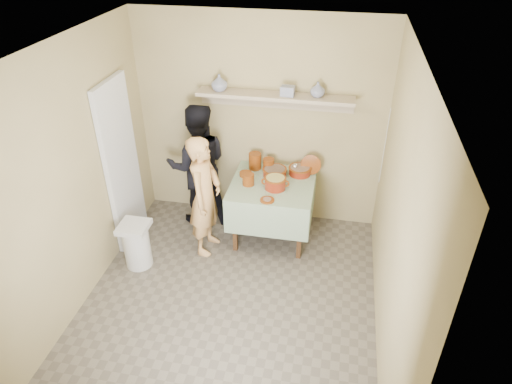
% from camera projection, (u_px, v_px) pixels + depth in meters
% --- Properties ---
extents(ground, '(3.50, 3.50, 0.00)m').
position_uv_depth(ground, '(228.00, 305.00, 4.75)').
color(ground, '#61584C').
rests_on(ground, ground).
extents(tile_panel, '(0.06, 0.70, 2.00)m').
position_uv_depth(tile_panel, '(122.00, 165.00, 5.24)').
color(tile_panel, silver).
rests_on(tile_panel, ground).
extents(plate_stack_a, '(0.16, 0.16, 0.21)m').
position_uv_depth(plate_stack_a, '(255.00, 161.00, 5.60)').
color(plate_stack_a, '#682D0D').
rests_on(plate_stack_a, serving_table).
extents(plate_stack_b, '(0.14, 0.14, 0.16)m').
position_uv_depth(plate_stack_b, '(269.00, 165.00, 5.57)').
color(plate_stack_b, '#682D0D').
rests_on(plate_stack_b, serving_table).
extents(bowl_stack, '(0.14, 0.14, 0.14)m').
position_uv_depth(bowl_stack, '(248.00, 179.00, 5.30)').
color(bowl_stack, '#682D0D').
rests_on(bowl_stack, serving_table).
extents(empty_bowl, '(0.15, 0.15, 0.04)m').
position_uv_depth(empty_bowl, '(246.00, 174.00, 5.49)').
color(empty_bowl, '#682D0D').
rests_on(empty_bowl, serving_table).
extents(propped_lid, '(0.25, 0.08, 0.24)m').
position_uv_depth(propped_lid, '(311.00, 165.00, 5.48)').
color(propped_lid, '#682D0D').
rests_on(propped_lid, serving_table).
extents(vase_right, '(0.21, 0.21, 0.17)m').
position_uv_depth(vase_right, '(318.00, 89.00, 5.03)').
color(vase_right, navy).
rests_on(vase_right, wall_shelf).
extents(vase_left, '(0.26, 0.26, 0.19)m').
position_uv_depth(vase_left, '(219.00, 83.00, 5.19)').
color(vase_left, navy).
rests_on(vase_left, wall_shelf).
extents(ceramic_box, '(0.16, 0.12, 0.11)m').
position_uv_depth(ceramic_box, '(288.00, 91.00, 5.08)').
color(ceramic_box, navy).
rests_on(ceramic_box, wall_shelf).
extents(person_cook, '(0.40, 0.57, 1.47)m').
position_uv_depth(person_cook, '(205.00, 196.00, 5.16)').
color(person_cook, tan).
rests_on(person_cook, ground).
extents(person_helper, '(0.92, 0.81, 1.60)m').
position_uv_depth(person_helper, '(198.00, 166.00, 5.64)').
color(person_helper, black).
rests_on(person_helper, ground).
extents(room_shell, '(3.04, 3.54, 2.62)m').
position_uv_depth(room_shell, '(222.00, 171.00, 3.89)').
color(room_shell, tan).
rests_on(room_shell, ground).
extents(serving_table, '(0.97, 0.97, 0.76)m').
position_uv_depth(serving_table, '(273.00, 191.00, 5.43)').
color(serving_table, '#4C2D16').
rests_on(serving_table, ground).
extents(cazuela_meat_a, '(0.30, 0.30, 0.10)m').
position_uv_depth(cazuela_meat_a, '(275.00, 172.00, 5.47)').
color(cazuela_meat_a, maroon).
rests_on(cazuela_meat_a, serving_table).
extents(cazuela_meat_b, '(0.28, 0.28, 0.10)m').
position_uv_depth(cazuela_meat_b, '(300.00, 170.00, 5.50)').
color(cazuela_meat_b, maroon).
rests_on(cazuela_meat_b, serving_table).
extents(ladle, '(0.08, 0.26, 0.19)m').
position_uv_depth(ladle, '(295.00, 166.00, 5.47)').
color(ladle, silver).
rests_on(ladle, cazuela_meat_b).
extents(cazuela_rice, '(0.33, 0.25, 0.14)m').
position_uv_depth(cazuela_rice, '(275.00, 182.00, 5.22)').
color(cazuela_rice, maroon).
rests_on(cazuela_rice, serving_table).
extents(front_plate, '(0.16, 0.16, 0.03)m').
position_uv_depth(front_plate, '(267.00, 200.00, 5.03)').
color(front_plate, '#682D0D').
rests_on(front_plate, serving_table).
extents(wall_shelf, '(1.80, 0.25, 0.21)m').
position_uv_depth(wall_shelf, '(275.00, 97.00, 5.19)').
color(wall_shelf, tan).
rests_on(wall_shelf, room_shell).
extents(trash_bin, '(0.32, 0.32, 0.56)m').
position_uv_depth(trash_bin, '(137.00, 244.00, 5.15)').
color(trash_bin, silver).
rests_on(trash_bin, ground).
extents(electrical_cord, '(0.01, 0.05, 0.90)m').
position_uv_depth(electrical_cord, '(385.00, 147.00, 5.08)').
color(electrical_cord, silver).
rests_on(electrical_cord, wall_shelf).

